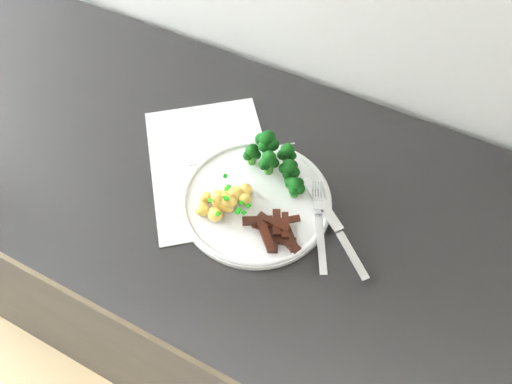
# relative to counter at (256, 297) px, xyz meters

# --- Properties ---
(counter) EXTENTS (2.31, 0.58, 0.87)m
(counter) POSITION_rel_counter_xyz_m (0.00, 0.00, 0.00)
(counter) COLOR black
(counter) RESTS_ON ground
(recipe_paper) EXTENTS (0.35, 0.36, 0.00)m
(recipe_paper) POSITION_rel_counter_xyz_m (-0.10, 0.02, 0.44)
(recipe_paper) COLOR silver
(recipe_paper) RESTS_ON counter
(plate) EXTENTS (0.25, 0.25, 0.01)m
(plate) POSITION_rel_counter_xyz_m (0.01, -0.01, 0.44)
(plate) COLOR white
(plate) RESTS_ON counter
(broccoli) EXTENTS (0.12, 0.09, 0.06)m
(broccoli) POSITION_rel_counter_xyz_m (0.01, 0.05, 0.48)
(broccoli) COLOR #276B1B
(broccoli) RESTS_ON plate
(potatoes) EXTENTS (0.09, 0.09, 0.04)m
(potatoes) POSITION_rel_counter_xyz_m (-0.03, -0.05, 0.46)
(potatoes) COLOR #F1C153
(potatoes) RESTS_ON plate
(beef_strips) EXTENTS (0.10, 0.08, 0.02)m
(beef_strips) POSITION_rel_counter_xyz_m (0.07, -0.06, 0.45)
(beef_strips) COLOR black
(beef_strips) RESTS_ON plate
(fork) EXTENTS (0.09, 0.16, 0.02)m
(fork) POSITION_rel_counter_xyz_m (0.13, -0.02, 0.45)
(fork) COLOR silver
(fork) RESTS_ON plate
(knife) EXTENTS (0.16, 0.14, 0.02)m
(knife) POSITION_rel_counter_xyz_m (0.16, -0.02, 0.44)
(knife) COLOR silver
(knife) RESTS_ON plate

